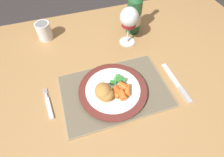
# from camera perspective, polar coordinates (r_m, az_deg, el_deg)

# --- Properties ---
(ground_plane) EXTENTS (6.00, 6.00, 0.00)m
(ground_plane) POSITION_cam_1_polar(r_m,az_deg,el_deg) (1.34, -1.39, -19.64)
(ground_plane) COLOR #383333
(dining_table) EXTENTS (1.55, 0.95, 0.74)m
(dining_table) POSITION_cam_1_polar(r_m,az_deg,el_deg) (0.73, -2.40, -3.81)
(dining_table) COLOR #AD7F4C
(dining_table) RESTS_ON ground
(placemat) EXTENTS (0.38, 0.25, 0.01)m
(placemat) POSITION_cam_1_polar(r_m,az_deg,el_deg) (0.63, 0.83, -4.07)
(placemat) COLOR gray
(placemat) RESTS_ON dining_table
(dinner_plate) EXTENTS (0.24, 0.24, 0.02)m
(dinner_plate) POSITION_cam_1_polar(r_m,az_deg,el_deg) (0.62, 0.29, -3.89)
(dinner_plate) COLOR white
(dinner_plate) RESTS_ON placemat
(breaded_croquettes) EXTENTS (0.07, 0.08, 0.04)m
(breaded_croquettes) POSITION_cam_1_polar(r_m,az_deg,el_deg) (0.58, -2.49, -4.57)
(breaded_croquettes) COLOR #B77F3D
(breaded_croquettes) RESTS_ON dinner_plate
(green_beans_pile) EXTENTS (0.06, 0.08, 0.02)m
(green_beans_pile) POSITION_cam_1_polar(r_m,az_deg,el_deg) (0.62, 2.38, -0.90)
(green_beans_pile) COLOR #4CA84C
(green_beans_pile) RESTS_ON dinner_plate
(glazed_carrots) EXTENTS (0.08, 0.07, 0.02)m
(glazed_carrots) POSITION_cam_1_polar(r_m,az_deg,el_deg) (0.59, 3.16, -4.08)
(glazed_carrots) COLOR orange
(glazed_carrots) RESTS_ON dinner_plate
(fork) EXTENTS (0.03, 0.13, 0.01)m
(fork) POSITION_cam_1_polar(r_m,az_deg,el_deg) (0.64, -19.98, -8.31)
(fork) COLOR silver
(fork) RESTS_ON dining_table
(table_knife) EXTENTS (0.02, 0.19, 0.01)m
(table_knife) POSITION_cam_1_polar(r_m,az_deg,el_deg) (0.69, 20.87, -2.15)
(table_knife) COLOR silver
(table_knife) RESTS_ON dining_table
(wine_glass) EXTENTS (0.08, 0.08, 0.17)m
(wine_glass) POSITION_cam_1_polar(r_m,az_deg,el_deg) (0.74, 5.60, 18.77)
(wine_glass) COLOR silver
(wine_glass) RESTS_ON dining_table
(bottle) EXTENTS (0.07, 0.07, 0.24)m
(bottle) POSITION_cam_1_polar(r_m,az_deg,el_deg) (0.83, 7.22, 20.22)
(bottle) COLOR #23562D
(bottle) RESTS_ON dining_table
(drinking_cup) EXTENTS (0.06, 0.06, 0.08)m
(drinking_cup) POSITION_cam_1_polar(r_m,az_deg,el_deg) (0.86, -21.33, 14.36)
(drinking_cup) COLOR white
(drinking_cup) RESTS_ON dining_table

